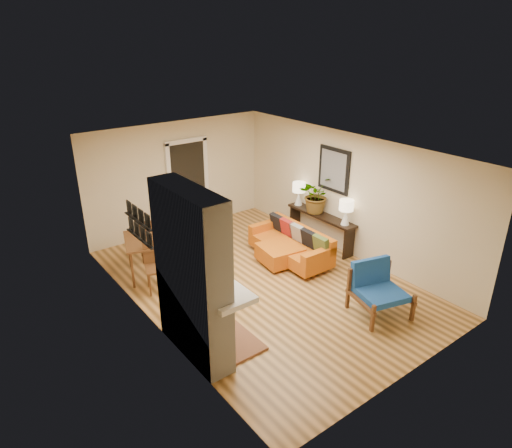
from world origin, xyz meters
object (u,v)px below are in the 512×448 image
object	(u,v)px
ottoman	(280,253)
houseplant	(316,194)
console_table	(321,221)
lamp_far	(299,191)
lamp_near	(346,209)
dining_table	(148,246)
sofa	(293,244)
blue_chair	(377,286)

from	to	relation	value
ottoman	houseplant	distance (m)	1.63
console_table	lamp_far	distance (m)	0.90
lamp_near	lamp_far	distance (m)	1.45
dining_table	lamp_near	bearing A→B (deg)	-25.56
ottoman	console_table	xyz separation A→B (m)	(1.31, 0.16, 0.35)
lamp_near	dining_table	bearing A→B (deg)	154.44
sofa	houseplant	xyz separation A→B (m)	(0.93, 0.34, 0.81)
sofa	lamp_far	distance (m)	1.50
ottoman	dining_table	world-z (taller)	dining_table
ottoman	blue_chair	bearing A→B (deg)	-84.82
console_table	dining_table	bearing A→B (deg)	164.03
blue_chair	console_table	bearing A→B (deg)	66.03
houseplant	console_table	bearing A→B (deg)	-87.12
blue_chair	lamp_near	distance (m)	2.17
blue_chair	lamp_near	world-z (taller)	lamp_near
sofa	lamp_far	world-z (taller)	lamp_far
sofa	blue_chair	bearing A→B (deg)	-93.85
console_table	lamp_near	world-z (taller)	lamp_near
console_table	houseplant	distance (m)	0.60
blue_chair	console_table	distance (m)	2.71
lamp_near	houseplant	xyz separation A→B (m)	(-0.01, 0.90, 0.08)
lamp_far	houseplant	bearing A→B (deg)	-91.03
lamp_far	houseplant	size ratio (longest dim) A/B	0.65
ottoman	lamp_far	size ratio (longest dim) A/B	1.63
blue_chair	houseplant	distance (m)	2.96
blue_chair	dining_table	world-z (taller)	dining_table
ottoman	blue_chair	world-z (taller)	blue_chair
ottoman	console_table	bearing A→B (deg)	7.11
lamp_near	ottoman	bearing A→B (deg)	157.75
console_table	sofa	bearing A→B (deg)	-171.33
lamp_near	houseplant	distance (m)	0.90
sofa	dining_table	distance (m)	2.96
blue_chair	lamp_near	xyz separation A→B (m)	(1.10, 1.78, 0.58)
lamp_far	blue_chair	bearing A→B (deg)	-108.82
ottoman	console_table	world-z (taller)	console_table
lamp_near	lamp_far	bearing A→B (deg)	90.00
ottoman	blue_chair	size ratio (longest dim) A/B	0.85
ottoman	lamp_near	world-z (taller)	lamp_near
lamp_far	lamp_near	bearing A→B (deg)	-90.00
ottoman	console_table	size ratio (longest dim) A/B	0.48
blue_chair	lamp_far	distance (m)	3.46
sofa	console_table	size ratio (longest dim) A/B	1.04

